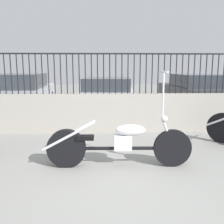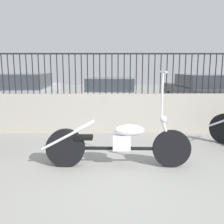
{
  "view_description": "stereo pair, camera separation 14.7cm",
  "coord_description": "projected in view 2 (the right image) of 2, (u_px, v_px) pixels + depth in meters",
  "views": [
    {
      "loc": [
        -0.22,
        -3.18,
        1.58
      ],
      "look_at": [
        -0.05,
        1.72,
        0.7
      ],
      "focal_mm": 40.0,
      "sensor_mm": 36.0,
      "label": 1
    },
    {
      "loc": [
        -0.07,
        -3.19,
        1.58
      ],
      "look_at": [
        -0.05,
        1.72,
        0.7
      ],
      "focal_mm": 40.0,
      "sensor_mm": 36.0,
      "label": 2
    }
  ],
  "objects": [
    {
      "name": "ground_plane",
      "position": [
        116.0,
        184.0,
        3.42
      ],
      "size": [
        40.0,
        40.0,
        0.0
      ],
      "primitive_type": "plane",
      "color": "gray"
    },
    {
      "name": "car_white",
      "position": [
        111.0,
        94.0,
        8.89
      ],
      "size": [
        2.06,
        4.06,
        1.22
      ],
      "rotation": [
        0.0,
        0.0,
        1.49
      ],
      "color": "black",
      "rests_on": "ground_plane"
    },
    {
      "name": "fence_railing",
      "position": [
        114.0,
        69.0,
        5.9
      ],
      "size": [
        10.43,
        0.04,
        0.96
      ],
      "color": "black",
      "rests_on": "low_wall"
    },
    {
      "name": "car_silver",
      "position": [
        23.0,
        94.0,
        8.5
      ],
      "size": [
        2.09,
        4.63,
        1.37
      ],
      "rotation": [
        0.0,
        0.0,
        1.63
      ],
      "color": "black",
      "rests_on": "ground_plane"
    },
    {
      "name": "low_wall",
      "position": [
        114.0,
        113.0,
        6.09
      ],
      "size": [
        10.43,
        0.18,
        0.96
      ],
      "color": "#9E998E",
      "rests_on": "ground_plane"
    },
    {
      "name": "motorcycle_black",
      "position": [
        110.0,
        143.0,
        3.98
      ],
      "size": [
        2.38,
        0.52,
        1.54
      ],
      "rotation": [
        0.0,
        0.0,
        -0.02
      ],
      "color": "black",
      "rests_on": "ground_plane"
    },
    {
      "name": "car_dark_grey",
      "position": [
        201.0,
        93.0,
        8.94
      ],
      "size": [
        1.88,
        4.25,
        1.34
      ],
      "rotation": [
        0.0,
        0.0,
        1.61
      ],
      "color": "black",
      "rests_on": "ground_plane"
    }
  ]
}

